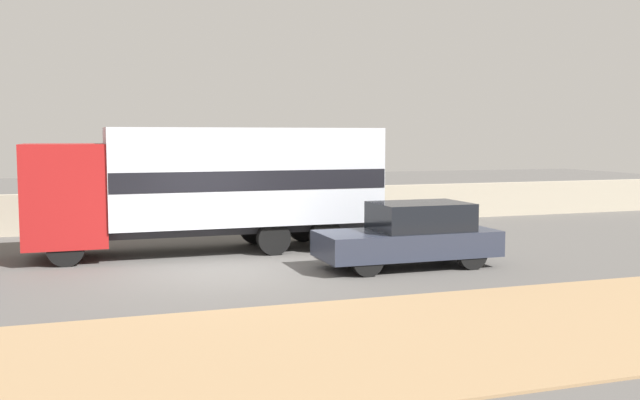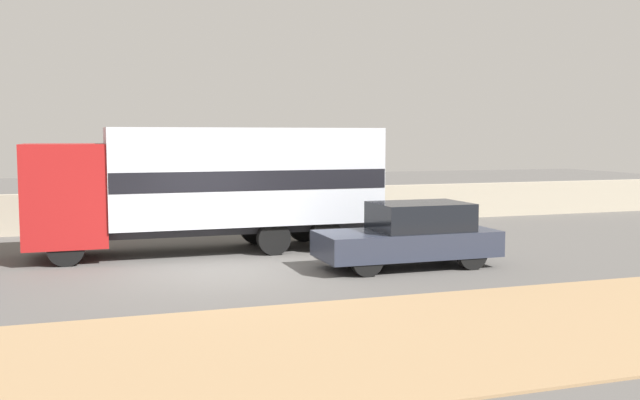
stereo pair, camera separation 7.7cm
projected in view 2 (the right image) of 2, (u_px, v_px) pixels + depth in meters
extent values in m
plane|color=#514F4C|center=(221.00, 273.00, 15.91)|extent=(80.00, 80.00, 0.00)
cube|color=#937551|center=(299.00, 348.00, 10.20)|extent=(60.00, 5.09, 0.04)
cube|color=#A39984|center=(176.00, 210.00, 23.27)|extent=(60.00, 0.35, 1.27)
cube|color=maroon|center=(65.00, 194.00, 17.54)|extent=(1.94, 2.36, 2.47)
cube|color=black|center=(23.00, 175.00, 17.19)|extent=(0.06, 2.01, 1.09)
cube|color=#2D2D33|center=(245.00, 226.00, 19.05)|extent=(7.07, 1.36, 0.25)
cube|color=silver|center=(244.00, 175.00, 18.93)|extent=(7.07, 2.48, 2.49)
cube|color=black|center=(244.00, 178.00, 18.93)|extent=(7.04, 2.50, 0.50)
cylinder|color=black|center=(66.00, 248.00, 16.69)|extent=(0.85, 0.28, 0.85)
cylinder|color=black|center=(67.00, 237.00, 18.60)|extent=(0.85, 0.28, 0.85)
cylinder|color=black|center=(326.00, 236.00, 18.73)|extent=(0.85, 0.28, 0.85)
cylinder|color=black|center=(303.00, 227.00, 20.64)|extent=(0.85, 0.28, 0.85)
cylinder|color=black|center=(274.00, 238.00, 18.28)|extent=(0.85, 0.28, 0.85)
cylinder|color=black|center=(255.00, 229.00, 20.19)|extent=(0.85, 0.28, 0.85)
cube|color=#282D3D|center=(407.00, 243.00, 16.53)|extent=(4.17, 1.71, 0.59)
cube|color=black|center=(420.00, 216.00, 16.58)|extent=(2.17, 1.57, 0.65)
cylinder|color=black|center=(367.00, 260.00, 15.45)|extent=(0.71, 0.20, 0.71)
cylinder|color=black|center=(343.00, 250.00, 16.84)|extent=(0.71, 0.20, 0.71)
cylinder|color=black|center=(472.00, 254.00, 16.27)|extent=(0.71, 0.20, 0.71)
cylinder|color=black|center=(441.00, 245.00, 17.66)|extent=(0.71, 0.20, 0.71)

